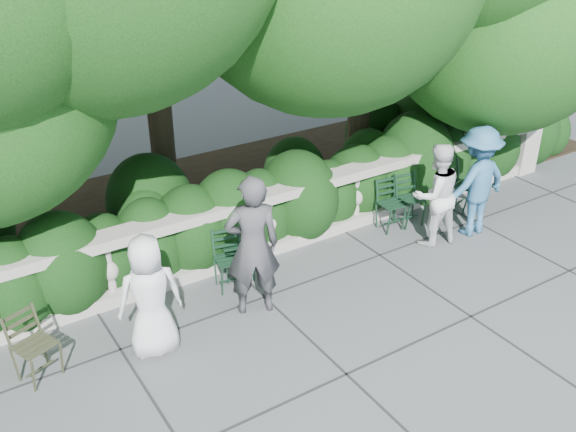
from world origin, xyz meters
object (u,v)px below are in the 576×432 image
chair_b (235,292)px  person_casual_man (435,195)px  chair_e (467,211)px  person_businessman (150,296)px  chair_f (412,228)px  person_woman_grey (253,246)px  chair_c (241,282)px  person_older_blue (477,182)px  chair_weathered (50,382)px  chair_d (396,232)px

chair_b → person_casual_man: person_casual_man is taller
chair_e → person_businessman: size_ratio=0.55×
chair_f → chair_b: bearing=-166.8°
person_casual_man → person_woman_grey: bearing=11.0°
chair_c → person_older_blue: bearing=8.8°
chair_f → person_woman_grey: size_ratio=0.44×
chair_b → person_older_blue: bearing=3.9°
chair_e → person_woman_grey: person_woman_grey is taller
chair_b → chair_c: (0.19, 0.17, 0.00)m
chair_weathered → person_older_blue: size_ratio=0.48×
chair_f → person_businessman: person_businessman is taller
chair_f → chair_weathered: 5.87m
person_businessman → person_casual_man: size_ratio=0.95×
chair_b → chair_f: 3.27m
chair_f → chair_c: bearing=-169.9°
person_woman_grey → person_older_blue: 3.91m
chair_b → chair_e: same height
chair_d → person_casual_man: (0.25, -0.50, 0.80)m
chair_d → chair_weathered: (-5.52, -0.51, 0.00)m
chair_b → person_businessman: 1.66m
chair_c → chair_f: 3.08m
person_businessman → person_older_blue: (5.31, 0.02, 0.11)m
chair_c → chair_b: bearing=-118.0°
chair_c → person_businessman: bearing=-135.9°
person_casual_man → chair_d: bearing=-53.8°
person_woman_grey → chair_b: bearing=-66.3°
chair_f → person_casual_man: (-0.07, -0.49, 0.80)m
chair_f → chair_e: bearing=8.8°
chair_b → chair_weathered: bearing=-159.3°
chair_c → person_woman_grey: person_woman_grey is taller
chair_d → person_casual_man: person_casual_man is taller
chair_d → person_older_blue: 1.46m
chair_weathered → person_older_blue: (6.52, -0.10, 0.88)m
chair_c → chair_e: bearing=17.1°
person_businessman → person_older_blue: 5.31m
chair_c → person_casual_man: 3.17m
chair_f → person_businessman: 4.74m
chair_b → chair_e: (4.46, 0.01, 0.00)m
chair_e → chair_f: 1.19m
chair_e → chair_weathered: 7.05m
chair_d → chair_f: 0.32m
chair_f → person_woman_grey: bearing=-158.7°
chair_d → person_older_blue: (1.00, -0.61, 0.88)m
chair_weathered → person_casual_man: bearing=-21.0°
chair_d → person_older_blue: size_ratio=0.48×
person_woman_grey → person_older_blue: (3.91, -0.06, -0.07)m
chair_e → chair_weathered: (-7.04, -0.43, 0.00)m
chair_c → person_woman_grey: size_ratio=0.44×
person_businessman → person_woman_grey: size_ratio=0.81×
chair_b → chair_weathered: size_ratio=1.00×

